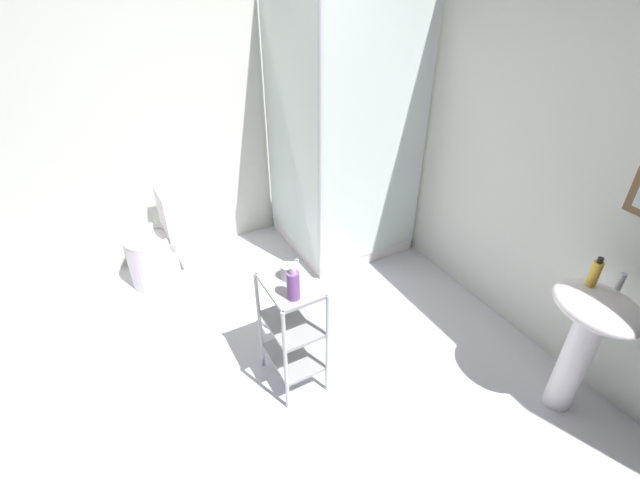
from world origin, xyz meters
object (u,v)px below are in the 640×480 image
object	(u,v)px
hand_soap_bottle	(595,273)
conditioner_bottle_purple	(293,284)
pedestal_sink	(587,331)
rinse_cup	(288,272)
shower_stall	(337,200)
toilet	(158,246)
storage_cart	(292,325)

from	to	relation	value
hand_soap_bottle	conditioner_bottle_purple	xyz separation A→B (m)	(-0.72, -1.34, -0.06)
conditioner_bottle_purple	pedestal_sink	bearing A→B (deg)	58.17
pedestal_sink	rinse_cup	xyz separation A→B (m)	(-0.97, -1.25, 0.20)
hand_soap_bottle	rinse_cup	bearing A→B (deg)	-124.15
shower_stall	rinse_cup	world-z (taller)	shower_stall
toilet	hand_soap_bottle	distance (m)	2.89
storage_cart	conditioner_bottle_purple	xyz separation A→B (m)	(0.11, -0.03, 0.39)
storage_cart	hand_soap_bottle	bearing A→B (deg)	57.80
pedestal_sink	rinse_cup	distance (m)	1.60
toilet	rinse_cup	size ratio (longest dim) A/B	8.94
rinse_cup	pedestal_sink	bearing A→B (deg)	52.36
conditioner_bottle_purple	toilet	bearing A→B (deg)	-163.53
pedestal_sink	rinse_cup	size ratio (longest dim) A/B	9.53
shower_stall	hand_soap_bottle	bearing A→B (deg)	10.04
hand_soap_bottle	conditioner_bottle_purple	bearing A→B (deg)	-118.15
toilet	conditioner_bottle_purple	world-z (taller)	conditioner_bottle_purple
pedestal_sink	storage_cart	size ratio (longest dim) A/B	1.09
shower_stall	storage_cart	xyz separation A→B (m)	(1.12, -0.96, -0.03)
shower_stall	conditioner_bottle_purple	world-z (taller)	shower_stall
pedestal_sink	storage_cart	distance (m)	1.57
hand_soap_bottle	toilet	bearing A→B (deg)	-141.10
shower_stall	hand_soap_bottle	distance (m)	2.01
storage_cart	rinse_cup	world-z (taller)	rinse_cup
storage_cart	conditioner_bottle_purple	world-z (taller)	conditioner_bottle_purple
shower_stall	toilet	distance (m)	1.47
pedestal_sink	hand_soap_bottle	distance (m)	0.32
conditioner_bottle_purple	rinse_cup	size ratio (longest dim) A/B	2.33
hand_soap_bottle	rinse_cup	size ratio (longest dim) A/B	1.97
toilet	storage_cart	xyz separation A→B (m)	(1.38, 0.47, 0.12)
pedestal_sink	toilet	distance (m)	2.89
pedestal_sink	storage_cart	xyz separation A→B (m)	(-0.91, -1.27, -0.14)
pedestal_sink	toilet	world-z (taller)	pedestal_sink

